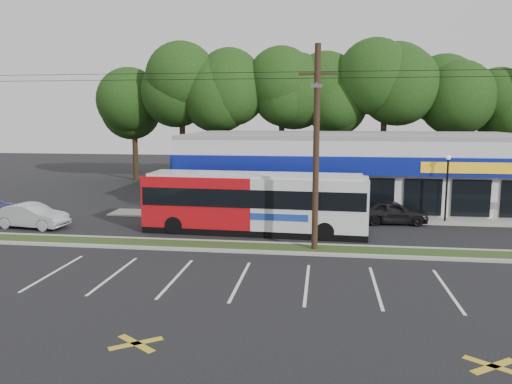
{
  "coord_description": "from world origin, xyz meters",
  "views": [
    {
      "loc": [
        3.37,
        -23.23,
        6.64
      ],
      "look_at": [
        -0.48,
        5.0,
        2.28
      ],
      "focal_mm": 35.0,
      "sensor_mm": 36.0,
      "label": 1
    }
  ],
  "objects_px": {
    "utility_pole": "(313,142)",
    "pedestrian_a": "(349,211)",
    "metrobus": "(255,201)",
    "car_silver": "(32,216)",
    "lamp_post": "(447,180)",
    "car_dark": "(392,212)",
    "pedestrian_b": "(352,214)"
  },
  "relations": [
    {
      "from": "utility_pole",
      "to": "pedestrian_a",
      "type": "bearing_deg",
      "value": 70.49
    },
    {
      "from": "utility_pole",
      "to": "car_silver",
      "type": "relative_size",
      "value": 11.32
    },
    {
      "from": "metrobus",
      "to": "car_dark",
      "type": "relative_size",
      "value": 2.96
    },
    {
      "from": "lamp_post",
      "to": "car_silver",
      "type": "height_order",
      "value": "lamp_post"
    },
    {
      "from": "car_dark",
      "to": "metrobus",
      "type": "bearing_deg",
      "value": 109.7
    },
    {
      "from": "metrobus",
      "to": "pedestrian_a",
      "type": "height_order",
      "value": "metrobus"
    },
    {
      "from": "lamp_post",
      "to": "pedestrian_a",
      "type": "bearing_deg",
      "value": -162.41
    },
    {
      "from": "pedestrian_a",
      "to": "lamp_post",
      "type": "bearing_deg",
      "value": -158.03
    },
    {
      "from": "lamp_post",
      "to": "car_silver",
      "type": "relative_size",
      "value": 0.96
    },
    {
      "from": "lamp_post",
      "to": "pedestrian_a",
      "type": "distance_m",
      "value": 6.59
    },
    {
      "from": "lamp_post",
      "to": "metrobus",
      "type": "height_order",
      "value": "lamp_post"
    },
    {
      "from": "utility_pole",
      "to": "lamp_post",
      "type": "relative_size",
      "value": 11.76
    },
    {
      "from": "car_dark",
      "to": "car_silver",
      "type": "bearing_deg",
      "value": 97.19
    },
    {
      "from": "utility_pole",
      "to": "car_silver",
      "type": "xyz_separation_m",
      "value": [
        -16.7,
        2.97,
        -4.69
      ]
    },
    {
      "from": "pedestrian_a",
      "to": "pedestrian_b",
      "type": "xyz_separation_m",
      "value": [
        0.22,
        -0.06,
        -0.15
      ]
    },
    {
      "from": "utility_pole",
      "to": "lamp_post",
      "type": "xyz_separation_m",
      "value": [
        8.17,
        7.87,
        -2.74
      ]
    },
    {
      "from": "lamp_post",
      "to": "car_dark",
      "type": "relative_size",
      "value": 0.98
    },
    {
      "from": "metrobus",
      "to": "car_silver",
      "type": "height_order",
      "value": "metrobus"
    },
    {
      "from": "utility_pole",
      "to": "car_silver",
      "type": "bearing_deg",
      "value": 169.9
    },
    {
      "from": "pedestrian_a",
      "to": "pedestrian_b",
      "type": "relative_size",
      "value": 1.2
    },
    {
      "from": "car_silver",
      "to": "lamp_post",
      "type": "bearing_deg",
      "value": -71.97
    },
    {
      "from": "lamp_post",
      "to": "pedestrian_b",
      "type": "relative_size",
      "value": 2.71
    },
    {
      "from": "utility_pole",
      "to": "pedestrian_b",
      "type": "bearing_deg",
      "value": 68.43
    },
    {
      "from": "car_dark",
      "to": "car_silver",
      "type": "distance_m",
      "value": 21.9
    },
    {
      "from": "pedestrian_b",
      "to": "metrobus",
      "type": "bearing_deg",
      "value": 45.59
    },
    {
      "from": "utility_pole",
      "to": "metrobus",
      "type": "xyz_separation_m",
      "value": [
        -3.31,
        3.57,
        -3.6
      ]
    },
    {
      "from": "lamp_post",
      "to": "utility_pole",
      "type": "bearing_deg",
      "value": -136.05
    },
    {
      "from": "car_silver",
      "to": "metrobus",
      "type": "bearing_deg",
      "value": -80.56
    },
    {
      "from": "metrobus",
      "to": "pedestrian_a",
      "type": "relative_size",
      "value": 6.83
    },
    {
      "from": "metrobus",
      "to": "pedestrian_b",
      "type": "bearing_deg",
      "value": 25.0
    },
    {
      "from": "car_silver",
      "to": "pedestrian_a",
      "type": "xyz_separation_m",
      "value": [
        18.81,
        2.98,
        0.21
      ]
    },
    {
      "from": "utility_pole",
      "to": "car_dark",
      "type": "distance_m",
      "value": 9.75
    }
  ]
}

